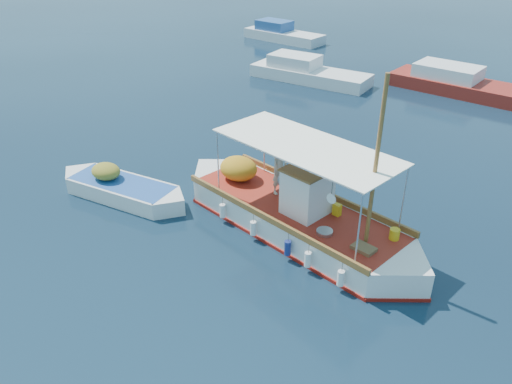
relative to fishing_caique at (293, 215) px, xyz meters
The scene contains 6 objects.
ground 0.99m from the fishing_caique, 112.01° to the right, with size 160.00×160.00×0.00m, color black.
fishing_caique is the anchor object (origin of this frame).
dinghy 7.00m from the fishing_caique, 164.66° to the right, with size 5.95×2.16×1.46m.
bg_boat_nw 18.10m from the fishing_caique, 117.89° to the left, with size 8.10×2.65×1.80m.
bg_boat_n 19.13m from the fishing_caique, 87.25° to the left, with size 9.79×3.69×1.80m.
bg_boat_far_w 30.03m from the fishing_caique, 122.65° to the left, with size 7.47×2.95×1.80m.
Camera 1 is at (7.68, -12.25, 9.87)m, focal length 35.00 mm.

